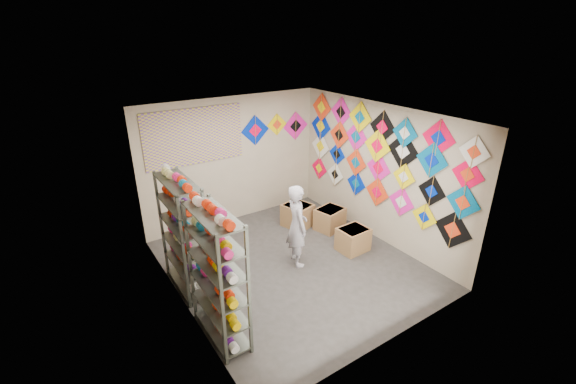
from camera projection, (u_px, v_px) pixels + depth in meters
ground at (293, 264)px, 6.98m from camera, size 4.50×4.50×0.00m
room_walls at (293, 180)px, 6.33m from camera, size 4.50×4.50×4.50m
shelf_rack_front at (218, 277)px, 5.05m from camera, size 0.40×1.10×1.90m
shelf_rack_back at (183, 236)px, 6.04m from camera, size 0.40×1.10×1.90m
string_spools at (198, 249)px, 5.50m from camera, size 0.12×2.36×0.12m
kite_wall_display at (378, 157)px, 7.33m from camera, size 0.05×4.27×2.10m
back_wall_kites at (276, 127)px, 8.48m from camera, size 1.72×0.02×0.71m
poster at (195, 137)px, 7.48m from camera, size 2.00×0.01×1.10m
shopkeeper at (297, 225)px, 6.74m from camera, size 0.73×0.63×1.52m
carton_a at (353, 239)px, 7.35m from camera, size 0.56×0.48×0.46m
carton_b at (330, 219)px, 8.13m from camera, size 0.66×0.58×0.46m
carton_c at (298, 215)px, 8.25m from camera, size 0.64×0.68×0.49m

